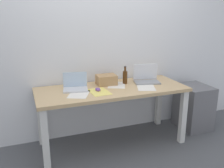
# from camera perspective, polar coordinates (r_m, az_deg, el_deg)

# --- Properties ---
(ground_plane) EXTENTS (8.00, 8.00, 0.00)m
(ground_plane) POSITION_cam_1_polar(r_m,az_deg,el_deg) (3.29, 0.00, -13.37)
(ground_plane) COLOR #515459
(back_wall) EXTENTS (5.20, 0.08, 2.60)m
(back_wall) POSITION_cam_1_polar(r_m,az_deg,el_deg) (3.27, -2.59, 10.49)
(back_wall) COLOR white
(back_wall) RESTS_ON ground
(desk) EXTENTS (1.82, 0.71, 0.74)m
(desk) POSITION_cam_1_polar(r_m,az_deg,el_deg) (3.03, 0.00, -2.69)
(desk) COLOR tan
(desk) RESTS_ON ground
(laptop_left) EXTENTS (0.32, 0.27, 0.20)m
(laptop_left) POSITION_cam_1_polar(r_m,az_deg,el_deg) (2.95, -8.48, -0.52)
(laptop_left) COLOR silver
(laptop_left) RESTS_ON desk
(laptop_right) EXTENTS (0.36, 0.29, 0.23)m
(laptop_right) POSITION_cam_1_polar(r_m,az_deg,el_deg) (3.26, 7.96, 1.34)
(laptop_right) COLOR gray
(laptop_right) RESTS_ON desk
(beer_bottle) EXTENTS (0.06, 0.06, 0.23)m
(beer_bottle) POSITION_cam_1_polar(r_m,az_deg,el_deg) (3.16, 3.03, 1.67)
(beer_bottle) COLOR #47280F
(beer_bottle) RESTS_ON desk
(computer_mouse) EXTENTS (0.07, 0.11, 0.03)m
(computer_mouse) POSITION_cam_1_polar(r_m,az_deg,el_deg) (2.89, -3.29, -1.26)
(computer_mouse) COLOR #724799
(computer_mouse) RESTS_ON desk
(cardboard_box) EXTENTS (0.25, 0.20, 0.12)m
(cardboard_box) POSITION_cam_1_polar(r_m,az_deg,el_deg) (3.13, -1.31, 0.98)
(cardboard_box) COLOR tan
(cardboard_box) RESTS_ON desk
(paper_yellow_folder) EXTENTS (0.23, 0.31, 0.00)m
(paper_yellow_folder) POSITION_cam_1_polar(r_m,az_deg,el_deg) (2.85, -2.97, -1.79)
(paper_yellow_folder) COLOR #F4E06B
(paper_yellow_folder) RESTS_ON desk
(paper_sheet_front_left) EXTENTS (0.32, 0.36, 0.00)m
(paper_sheet_front_left) POSITION_cam_1_polar(r_m,az_deg,el_deg) (2.79, -7.65, -2.34)
(paper_sheet_front_left) COLOR white
(paper_sheet_front_left) RESTS_ON desk
(paper_sheet_front_right) EXTENTS (0.30, 0.35, 0.00)m
(paper_sheet_front_right) POSITION_cam_1_polar(r_m,az_deg,el_deg) (3.05, 7.85, -0.75)
(paper_sheet_front_right) COLOR white
(paper_sheet_front_right) RESTS_ON desk
(paper_sheet_near_back) EXTENTS (0.31, 0.35, 0.00)m
(paper_sheet_near_back) POSITION_cam_1_polar(r_m,az_deg,el_deg) (3.11, 1.07, -0.22)
(paper_sheet_near_back) COLOR white
(paper_sheet_near_back) RESTS_ON desk
(filing_cabinet) EXTENTS (0.40, 0.48, 0.63)m
(filing_cabinet) POSITION_cam_1_polar(r_m,az_deg,el_deg) (3.77, 18.29, -5.00)
(filing_cabinet) COLOR slate
(filing_cabinet) RESTS_ON ground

